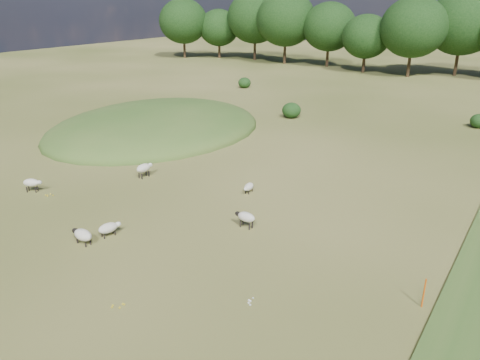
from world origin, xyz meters
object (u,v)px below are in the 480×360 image
at_px(sheep_0, 249,187).
at_px(sheep_5, 144,168).
at_px(sheep_1, 109,228).
at_px(sheep_4, 246,217).
at_px(marker_post, 424,293).
at_px(sheep_3, 32,183).
at_px(sheep_2, 82,235).

height_order(sheep_0, sheep_5, sheep_5).
relative_size(sheep_1, sheep_4, 1.05).
bearing_deg(sheep_1, sheep_4, -33.20).
distance_m(marker_post, sheep_3, 21.62).
distance_m(marker_post, sheep_5, 18.29).
xyz_separation_m(sheep_0, sheep_2, (-3.04, -9.27, 0.10)).
relative_size(sheep_1, sheep_2, 0.94).
xyz_separation_m(sheep_1, sheep_5, (-4.14, 6.53, 0.21)).
distance_m(marker_post, sheep_0, 12.36).
distance_m(sheep_1, sheep_2, 1.26).
bearing_deg(sheep_3, marker_post, -25.23).
bearing_deg(sheep_1, sheep_2, 177.16).
xyz_separation_m(sheep_1, sheep_2, (-0.39, -1.19, 0.04)).
relative_size(sheep_4, sheep_5, 0.91).
relative_size(marker_post, sheep_1, 1.01).
relative_size(sheep_2, sheep_5, 1.02).
xyz_separation_m(sheep_1, sheep_3, (-7.86, 1.22, 0.14)).
xyz_separation_m(marker_post, sheep_2, (-14.11, -3.78, -0.14)).
bearing_deg(sheep_4, sheep_3, 15.65).
height_order(marker_post, sheep_1, marker_post).
relative_size(sheep_2, sheep_4, 1.11).
bearing_deg(sheep_5, marker_post, -99.42).
relative_size(sheep_0, sheep_4, 0.90).
distance_m(sheep_0, sheep_3, 12.55).
height_order(sheep_1, sheep_5, sheep_5).
distance_m(marker_post, sheep_2, 14.61).
bearing_deg(sheep_1, sheep_0, -2.67).
distance_m(sheep_1, sheep_4, 6.53).
relative_size(sheep_0, sheep_5, 0.82).
relative_size(sheep_1, sheep_5, 0.96).
bearing_deg(sheep_2, sheep_1, -105.90).
distance_m(marker_post, sheep_4, 8.98).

